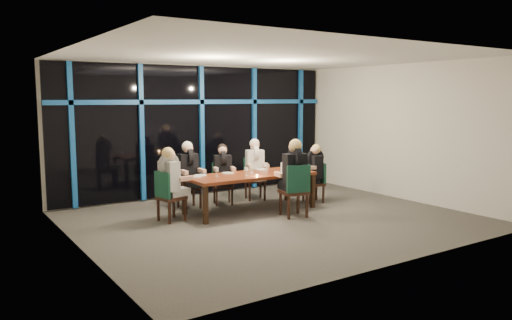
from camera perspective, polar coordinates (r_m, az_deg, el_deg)
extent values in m
plane|color=#54504A|center=(9.40, 2.02, -6.74)|extent=(7.00, 7.00, 0.00)
cube|color=silver|center=(11.73, -6.47, 3.40)|extent=(7.00, 0.04, 3.00)
cube|color=silver|center=(6.95, 16.56, 0.61)|extent=(7.00, 0.04, 3.00)
cube|color=silver|center=(7.69, -19.73, 1.09)|extent=(0.04, 6.00, 3.00)
cube|color=silver|center=(11.54, 16.40, 3.09)|extent=(0.04, 6.00, 3.00)
cube|color=white|center=(9.16, 2.11, 11.80)|extent=(7.00, 6.00, 0.04)
cube|color=black|center=(11.67, -6.34, 3.38)|extent=(6.86, 0.04, 2.94)
cube|color=#134D95|center=(10.63, -20.29, 2.62)|extent=(0.10, 0.10, 2.94)
cube|color=#134D95|center=(11.04, -12.94, 3.04)|extent=(0.10, 0.10, 2.94)
cube|color=#134D95|center=(11.63, -6.23, 3.37)|extent=(0.10, 0.10, 2.94)
cube|color=#134D95|center=(12.35, -0.22, 3.63)|extent=(0.10, 0.10, 2.94)
cube|color=#134D95|center=(13.20, 5.07, 3.83)|extent=(0.10, 0.10, 2.94)
cube|color=#134D95|center=(11.60, -6.27, 6.62)|extent=(6.86, 0.10, 0.10)
cube|color=#FF2D14|center=(12.45, -2.49, 6.65)|extent=(0.60, 0.05, 0.35)
cube|color=brown|center=(9.91, -0.64, -1.77)|extent=(2.60, 1.00, 0.06)
cube|color=#311C10|center=(8.99, -5.79, -5.16)|extent=(0.08, 0.08, 0.69)
cube|color=#311C10|center=(10.35, 6.49, -3.55)|extent=(0.08, 0.08, 0.69)
cube|color=#311C10|center=(9.76, -8.19, -4.22)|extent=(0.08, 0.08, 0.69)
cube|color=#311C10|center=(11.03, 3.56, -2.85)|extent=(0.08, 0.08, 0.69)
cube|color=black|center=(10.30, -7.66, -3.11)|extent=(0.45, 0.45, 0.06)
cube|color=#174A34|center=(10.43, -8.11, -1.53)|extent=(0.44, 0.06, 0.48)
cube|color=black|center=(10.12, -8.14, -4.64)|extent=(0.04, 0.04, 0.41)
cube|color=black|center=(10.25, -6.35, -4.45)|extent=(0.04, 0.04, 0.41)
cube|color=black|center=(10.43, -8.90, -4.30)|extent=(0.04, 0.04, 0.41)
cube|color=black|center=(10.57, -7.15, -4.12)|extent=(0.04, 0.04, 0.41)
cube|color=black|center=(10.59, -3.79, -2.92)|extent=(0.52, 0.52, 0.05)
cube|color=#174A34|center=(10.73, -3.97, -1.47)|extent=(0.40, 0.18, 0.45)
cube|color=black|center=(10.44, -4.51, -4.29)|extent=(0.05, 0.05, 0.38)
cube|color=black|center=(10.50, -2.75, -4.21)|extent=(0.05, 0.05, 0.38)
cube|color=black|center=(10.76, -4.79, -3.95)|extent=(0.05, 0.05, 0.38)
cube|color=black|center=(10.81, -3.08, -3.88)|extent=(0.05, 0.05, 0.38)
cube|color=black|center=(11.08, -0.09, -2.35)|extent=(0.54, 0.54, 0.06)
cube|color=#174A34|center=(11.22, -0.35, -0.90)|extent=(0.42, 0.18, 0.48)
cube|color=black|center=(10.91, -0.73, -3.72)|extent=(0.05, 0.05, 0.40)
cube|color=black|center=(11.00, 1.00, -3.63)|extent=(0.05, 0.05, 0.40)
cube|color=black|center=(11.24, -1.17, -3.40)|extent=(0.05, 0.05, 0.40)
cube|color=black|center=(11.32, 0.52, -3.32)|extent=(0.05, 0.05, 0.40)
cube|color=black|center=(9.29, -9.65, -4.28)|extent=(0.51, 0.51, 0.06)
cube|color=#174A34|center=(9.14, -10.67, -2.84)|extent=(0.14, 0.43, 0.48)
cube|color=black|center=(9.30, -8.13, -5.68)|extent=(0.05, 0.05, 0.40)
cube|color=black|center=(9.57, -9.39, -5.34)|extent=(0.05, 0.05, 0.40)
cube|color=black|center=(9.10, -9.87, -6.00)|extent=(0.05, 0.05, 0.40)
cube|color=black|center=(9.38, -11.10, -5.64)|extent=(0.05, 0.05, 0.40)
cube|color=black|center=(10.87, 6.58, -2.75)|extent=(0.47, 0.47, 0.05)
cube|color=#174A34|center=(10.92, 7.42, -1.45)|extent=(0.13, 0.40, 0.44)
cube|color=black|center=(10.98, 5.44, -3.76)|extent=(0.04, 0.04, 0.37)
cube|color=black|center=(10.70, 6.21, -4.06)|extent=(0.04, 0.04, 0.37)
cube|color=black|center=(11.12, 6.91, -3.64)|extent=(0.04, 0.04, 0.37)
cube|color=black|center=(10.85, 7.71, -3.93)|extent=(0.04, 0.04, 0.37)
cube|color=black|center=(9.52, 4.32, -3.69)|extent=(0.56, 0.56, 0.06)
cube|color=#174A34|center=(9.29, 4.90, -2.20)|extent=(0.47, 0.15, 0.52)
cube|color=black|center=(9.82, 4.82, -4.85)|extent=(0.05, 0.05, 0.44)
cube|color=black|center=(9.66, 2.81, -5.03)|extent=(0.05, 0.05, 0.44)
cube|color=black|center=(9.49, 5.83, -5.28)|extent=(0.05, 0.05, 0.44)
cube|color=black|center=(9.33, 3.76, -5.48)|extent=(0.05, 0.05, 0.44)
cube|color=black|center=(10.18, -7.40, -2.67)|extent=(0.36, 0.42, 0.14)
cube|color=black|center=(10.27, -7.78, -0.79)|extent=(0.39, 0.24, 0.54)
cylinder|color=black|center=(10.24, -7.80, 0.39)|extent=(0.11, 0.41, 0.41)
sphere|color=tan|center=(10.20, -7.77, 1.35)|extent=(0.20, 0.20, 0.20)
sphere|color=silver|center=(10.24, -7.86, 1.53)|extent=(0.22, 0.22, 0.22)
cube|color=tan|center=(9.99, -8.26, -1.38)|extent=(0.09, 0.29, 0.08)
cube|color=tan|center=(10.14, -6.25, -1.22)|extent=(0.09, 0.29, 0.08)
cube|color=black|center=(10.47, -3.69, -2.54)|extent=(0.44, 0.47, 0.13)
cube|color=black|center=(10.56, -3.84, -0.81)|extent=(0.41, 0.33, 0.51)
cylinder|color=black|center=(10.54, -3.85, 0.27)|extent=(0.21, 0.39, 0.38)
sphere|color=tan|center=(10.50, -3.84, 1.14)|extent=(0.19, 0.19, 0.19)
sphere|color=black|center=(10.53, -3.87, 1.31)|extent=(0.21, 0.21, 0.21)
cube|color=tan|center=(10.32, -4.62, -1.07)|extent=(0.16, 0.28, 0.07)
cube|color=tan|center=(10.38, -2.65, -1.00)|extent=(0.16, 0.28, 0.07)
cube|color=silver|center=(10.95, 0.06, -1.96)|extent=(0.45, 0.49, 0.13)
cube|color=silver|center=(11.05, -0.15, -0.22)|extent=(0.43, 0.34, 0.53)
cylinder|color=silver|center=(11.03, -0.15, 0.86)|extent=(0.22, 0.41, 0.40)
sphere|color=tan|center=(10.99, -0.12, 1.73)|extent=(0.20, 0.20, 0.20)
sphere|color=silver|center=(11.03, -0.17, 1.90)|extent=(0.22, 0.22, 0.22)
cube|color=tan|center=(10.79, -0.81, -0.67)|extent=(0.16, 0.30, 0.08)
cube|color=tan|center=(10.89, 1.13, -0.60)|extent=(0.16, 0.30, 0.08)
cube|color=black|center=(9.34, -9.09, -3.61)|extent=(0.47, 0.42, 0.13)
cube|color=black|center=(9.20, -9.90, -1.78)|extent=(0.30, 0.42, 0.54)
cylinder|color=black|center=(9.17, -9.93, -0.48)|extent=(0.41, 0.18, 0.40)
sphere|color=tan|center=(9.16, -9.85, 0.61)|extent=(0.20, 0.20, 0.20)
sphere|color=tan|center=(9.13, -10.05, 0.76)|extent=(0.22, 0.22, 0.22)
cube|color=tan|center=(9.19, -8.03, -2.12)|extent=(0.30, 0.13, 0.08)
cube|color=tan|center=(9.49, -9.43, -1.85)|extent=(0.30, 0.13, 0.08)
cube|color=black|center=(10.81, 6.09, -2.32)|extent=(0.43, 0.39, 0.12)
cube|color=black|center=(10.83, 6.78, -0.75)|extent=(0.28, 0.39, 0.50)
cylinder|color=black|center=(10.81, 6.79, 0.27)|extent=(0.38, 0.16, 0.37)
sphere|color=tan|center=(10.78, 6.72, 1.11)|extent=(0.19, 0.19, 0.19)
sphere|color=tan|center=(10.79, 6.89, 1.25)|extent=(0.20, 0.20, 0.20)
cube|color=tan|center=(10.89, 5.36, -0.65)|extent=(0.27, 0.13, 0.07)
cube|color=tan|center=(10.58, 6.21, -0.89)|extent=(0.27, 0.13, 0.07)
cube|color=black|center=(9.62, 4.00, -2.94)|extent=(0.46, 0.51, 0.15)
cube|color=black|center=(9.41, 4.46, -1.04)|extent=(0.46, 0.33, 0.58)
cylinder|color=black|center=(9.38, 4.47, 0.35)|extent=(0.19, 0.45, 0.44)
sphere|color=tan|center=(9.38, 4.43, 1.50)|extent=(0.22, 0.22, 0.22)
sphere|color=tan|center=(9.34, 4.54, 1.67)|extent=(0.24, 0.24, 0.24)
cube|color=tan|center=(9.74, 4.92, -1.52)|extent=(0.15, 0.32, 0.08)
cube|color=tan|center=(9.57, 2.67, -1.67)|extent=(0.15, 0.32, 0.08)
cylinder|color=white|center=(9.74, -6.36, -1.75)|extent=(0.24, 0.24, 0.01)
cylinder|color=white|center=(9.99, -3.25, -1.50)|extent=(0.24, 0.24, 0.01)
cylinder|color=white|center=(10.49, 0.70, -1.07)|extent=(0.24, 0.24, 0.01)
cylinder|color=white|center=(9.56, -6.97, -1.92)|extent=(0.24, 0.24, 0.01)
cylinder|color=white|center=(10.57, 3.92, -1.02)|extent=(0.24, 0.24, 0.01)
cylinder|color=white|center=(9.98, 2.94, -1.51)|extent=(0.24, 0.24, 0.01)
cylinder|color=black|center=(10.41, 5.07, -0.55)|extent=(0.07, 0.07, 0.23)
cylinder|color=black|center=(10.39, 5.08, 0.33)|extent=(0.03, 0.03, 0.09)
cylinder|color=silver|center=(10.41, 5.07, -0.55)|extent=(0.07, 0.07, 0.07)
cylinder|color=silver|center=(10.08, 3.16, -0.87)|extent=(0.11, 0.11, 0.21)
cylinder|color=silver|center=(10.11, 3.44, -0.73)|extent=(0.02, 0.02, 0.14)
cylinder|color=#FE9E4C|center=(9.62, 0.11, -1.78)|extent=(0.05, 0.05, 0.03)
cylinder|color=silver|center=(9.65, -1.14, -1.81)|extent=(0.06, 0.06, 0.01)
cylinder|color=silver|center=(9.65, -1.15, -1.51)|extent=(0.01, 0.01, 0.10)
cylinder|color=silver|center=(9.63, -1.15, -1.03)|extent=(0.07, 0.07, 0.07)
cylinder|color=silver|center=(10.08, -0.49, -1.43)|extent=(0.06, 0.06, 0.01)
cylinder|color=silver|center=(10.07, -0.49, -1.13)|extent=(0.01, 0.01, 0.10)
cylinder|color=silver|center=(10.06, -0.49, -0.66)|extent=(0.07, 0.07, 0.07)
cylinder|color=silver|center=(10.12, 1.17, -1.40)|extent=(0.07, 0.07, 0.01)
cylinder|color=silver|center=(10.11, 1.17, -1.07)|extent=(0.01, 0.01, 0.11)
cylinder|color=silver|center=(10.10, 1.17, -0.54)|extent=(0.07, 0.07, 0.08)
cylinder|color=white|center=(9.60, -4.51, -1.88)|extent=(0.06, 0.06, 0.01)
cylinder|color=white|center=(9.60, -4.51, -1.57)|extent=(0.01, 0.01, 0.10)
cylinder|color=white|center=(9.58, -4.51, -1.06)|extent=(0.07, 0.07, 0.07)
cylinder|color=silver|center=(10.53, 3.46, -1.07)|extent=(0.07, 0.07, 0.01)
cylinder|color=silver|center=(10.53, 3.46, -0.77)|extent=(0.01, 0.01, 0.10)
cylinder|color=silver|center=(10.51, 3.46, -0.29)|extent=(0.07, 0.07, 0.07)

